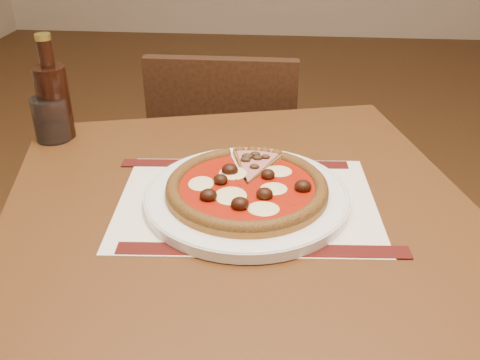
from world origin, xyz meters
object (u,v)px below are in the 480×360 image
object	(u,v)px
chair_far	(227,167)
bottle	(54,99)
water_glass	(51,119)
plate	(247,197)
pizza	(247,187)
table	(239,248)

from	to	relation	value
chair_far	bottle	size ratio (longest dim) A/B	3.79
water_glass	bottle	world-z (taller)	bottle
plate	water_glass	xyz separation A→B (m)	(-0.43, 0.23, 0.04)
pizza	water_glass	bearing A→B (deg)	152.50
table	water_glass	world-z (taller)	water_glass
table	plate	distance (m)	0.11
chair_far	water_glass	distance (m)	0.61
water_glass	bottle	size ratio (longest dim) A/B	0.42
table	pizza	bearing A→B (deg)	-20.03
plate	pizza	world-z (taller)	pizza
table	chair_far	world-z (taller)	chair_far
pizza	bottle	xyz separation A→B (m)	(-0.43, 0.24, 0.06)
plate	pizza	distance (m)	0.02
table	chair_far	xyz separation A→B (m)	(-0.09, 0.63, -0.17)
table	water_glass	bearing A→B (deg)	152.27
pizza	bottle	world-z (taller)	bottle
table	bottle	size ratio (longest dim) A/B	4.36
chair_far	pizza	distance (m)	0.71
chair_far	water_glass	bearing A→B (deg)	51.51
table	plate	xyz separation A→B (m)	(0.01, -0.00, 0.11)
chair_far	pizza	bearing A→B (deg)	99.91
chair_far	plate	distance (m)	0.70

